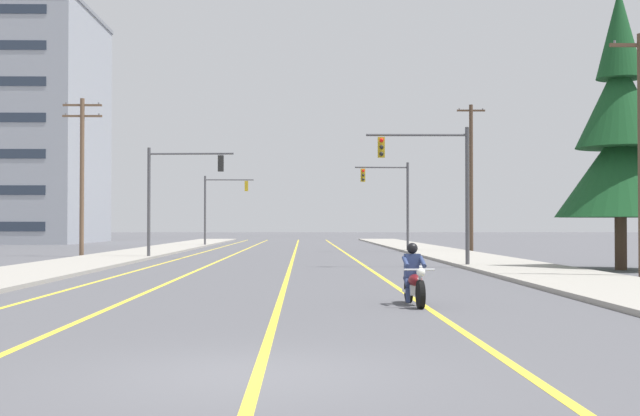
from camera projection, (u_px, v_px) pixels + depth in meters
name	position (u px, v px, depth m)	size (l,w,h in m)	color
ground_plane	(248.00, 374.00, 10.81)	(400.00, 400.00, 0.00)	#515156
lane_stripe_center	(294.00, 254.00, 55.80)	(0.16, 100.00, 0.01)	yellow
lane_stripe_left	(236.00, 254.00, 55.72)	(0.16, 100.00, 0.01)	yellow
lane_stripe_right	(346.00, 254.00, 55.86)	(0.16, 100.00, 0.01)	yellow
lane_stripe_far_left	(198.00, 254.00, 55.67)	(0.16, 100.00, 0.01)	yellow
sidewalk_kerb_right	(455.00, 255.00, 50.99)	(4.40, 110.00, 0.14)	#9E998E
sidewalk_kerb_left	(127.00, 255.00, 50.60)	(4.40, 110.00, 0.14)	#9E998E
motorcycle_with_rider	(414.00, 280.00, 20.04)	(0.70, 2.19, 1.46)	black
traffic_signal_near_right	(438.00, 175.00, 37.70)	(4.56, 0.37, 6.20)	#47474C
traffic_signal_near_left	(173.00, 185.00, 47.71)	(4.84, 0.50, 6.20)	#47474C
traffic_signal_mid_right	(393.00, 194.00, 59.07)	(3.76, 0.49, 6.20)	#47474C
traffic_signal_mid_left	(219.00, 200.00, 75.36)	(4.36, 0.39, 6.20)	#47474C
utility_pole_left_near	(82.00, 171.00, 50.78)	(2.35, 0.26, 9.40)	brown
utility_pole_right_far	(471.00, 176.00, 58.72)	(1.93, 0.26, 10.14)	#4C3828
conifer_tree_right_verge_near	(620.00, 140.00, 35.68)	(5.38, 5.38, 11.85)	#423023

